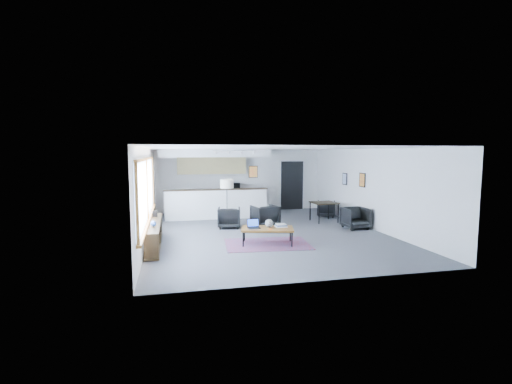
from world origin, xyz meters
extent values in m
cube|color=#49494C|center=(0.00, 0.00, -0.01)|extent=(7.00, 9.00, 0.01)
cube|color=white|center=(0.00, 0.00, 2.60)|extent=(7.00, 9.00, 0.01)
cube|color=silver|center=(0.00, 4.50, 1.30)|extent=(7.00, 0.01, 2.60)
cube|color=silver|center=(0.00, -4.50, 1.30)|extent=(7.00, 0.01, 2.60)
cube|color=silver|center=(-3.50, 0.00, 1.30)|extent=(0.01, 9.00, 2.60)
cube|color=silver|center=(3.50, 0.00, 1.30)|extent=(0.01, 9.00, 2.60)
cube|color=#8CBFFF|center=(-3.47, -0.90, 1.50)|extent=(0.02, 5.80, 1.55)
cube|color=brown|center=(-3.44, -0.90, 0.70)|extent=(0.10, 5.95, 0.06)
cube|color=brown|center=(-3.45, -0.90, 2.30)|extent=(0.06, 5.95, 0.06)
cube|color=brown|center=(-3.45, -3.80, 1.50)|extent=(0.06, 0.06, 1.60)
cube|color=brown|center=(-3.45, -0.90, 1.50)|extent=(0.06, 0.06, 1.60)
cube|color=brown|center=(-3.45, 2.00, 1.50)|extent=(0.06, 0.06, 1.60)
cube|color=black|center=(-3.30, -1.00, 0.62)|extent=(0.35, 3.00, 0.05)
cube|color=black|center=(-3.30, -1.00, 0.05)|extent=(0.35, 3.00, 0.05)
cube|color=black|center=(-3.30, -2.45, 0.33)|extent=(0.33, 0.04, 0.55)
cube|color=black|center=(-3.30, -1.00, 0.33)|extent=(0.33, 0.04, 0.55)
cube|color=black|center=(-3.30, 0.45, 0.33)|extent=(0.33, 0.04, 0.55)
cube|color=#3359A5|center=(-3.30, -2.30, 0.17)|extent=(0.18, 0.04, 0.20)
cube|color=silver|center=(-3.30, -2.13, 0.18)|extent=(0.18, 0.04, 0.22)
cube|color=maroon|center=(-3.30, -1.96, 0.20)|extent=(0.18, 0.04, 0.24)
cube|color=black|center=(-3.30, -1.79, 0.17)|extent=(0.18, 0.04, 0.20)
cube|color=#3359A5|center=(-3.30, -1.62, 0.18)|extent=(0.18, 0.04, 0.22)
cube|color=silver|center=(-3.30, -1.45, 0.20)|extent=(0.18, 0.04, 0.24)
cube|color=maroon|center=(-3.30, -1.28, 0.17)|extent=(0.18, 0.04, 0.20)
cube|color=black|center=(-3.30, -1.11, 0.18)|extent=(0.18, 0.04, 0.22)
cube|color=#3359A5|center=(-3.30, -0.94, 0.20)|extent=(0.18, 0.03, 0.24)
cube|color=silver|center=(-3.30, -0.77, 0.17)|extent=(0.18, 0.03, 0.20)
cube|color=maroon|center=(-3.30, -0.60, 0.18)|extent=(0.18, 0.03, 0.22)
cube|color=black|center=(-3.30, -0.43, 0.20)|extent=(0.18, 0.04, 0.24)
cube|color=black|center=(-3.30, -0.20, 0.73)|extent=(0.14, 0.02, 0.18)
sphere|color=#264C99|center=(-3.28, -1.60, 0.71)|extent=(0.14, 0.14, 0.14)
cube|color=white|center=(-1.20, 2.70, 0.55)|extent=(3.80, 0.25, 1.10)
cube|color=black|center=(-1.20, 2.70, 1.11)|extent=(3.85, 0.32, 0.04)
cube|color=white|center=(-1.20, 4.15, 0.45)|extent=(3.80, 0.60, 0.90)
cube|color=#2D2D2D|center=(-1.20, 4.15, 0.91)|extent=(3.82, 0.62, 0.04)
cube|color=tan|center=(-1.20, 4.30, 1.95)|extent=(2.80, 0.35, 0.70)
cube|color=white|center=(-1.20, 3.60, 2.45)|extent=(4.20, 1.80, 0.30)
cube|color=black|center=(0.20, 2.71, 1.75)|extent=(0.35, 0.03, 0.45)
cube|color=orange|center=(0.20, 2.69, 1.75)|extent=(0.30, 0.01, 0.40)
cube|color=black|center=(2.30, 4.42, 1.05)|extent=(1.00, 0.12, 2.10)
cube|color=white|center=(1.78, 4.43, 1.05)|extent=(0.06, 0.10, 2.10)
cube|color=white|center=(2.82, 4.43, 1.05)|extent=(0.06, 0.10, 2.10)
cube|color=white|center=(2.30, 4.43, 2.12)|extent=(1.10, 0.10, 0.06)
cube|color=silver|center=(-0.60, 2.20, 2.56)|extent=(1.60, 0.04, 0.04)
cylinder|color=silver|center=(-1.25, 2.20, 2.48)|extent=(0.07, 0.07, 0.09)
cylinder|color=silver|center=(-0.80, 2.20, 2.48)|extent=(0.07, 0.07, 0.09)
cylinder|color=silver|center=(-0.35, 2.20, 2.48)|extent=(0.07, 0.07, 0.09)
cylinder|color=silver|center=(0.10, 2.20, 2.48)|extent=(0.07, 0.07, 0.09)
cube|color=black|center=(3.47, 0.40, 1.55)|extent=(0.03, 0.38, 0.48)
cube|color=orange|center=(3.46, 0.40, 1.55)|extent=(0.00, 0.32, 0.42)
cube|color=black|center=(3.47, 1.70, 1.50)|extent=(0.03, 0.34, 0.44)
cube|color=#859FC5|center=(3.46, 1.70, 1.50)|extent=(0.00, 0.28, 0.38)
cube|color=#5A3049|center=(-0.33, -1.47, 0.01)|extent=(2.37, 1.72, 0.01)
cube|color=brown|center=(-0.33, -1.47, 0.43)|extent=(1.52, 1.06, 0.05)
cube|color=black|center=(-1.02, -1.63, 0.20)|extent=(0.04, 0.04, 0.40)
cube|color=black|center=(-0.87, -1.01, 0.20)|extent=(0.04, 0.04, 0.40)
cube|color=black|center=(0.22, -1.93, 0.20)|extent=(0.04, 0.04, 0.40)
cube|color=black|center=(0.37, -1.31, 0.20)|extent=(0.04, 0.04, 0.40)
cube|color=black|center=(-0.40, -1.78, 0.39)|extent=(1.29, 0.35, 0.03)
cube|color=black|center=(-0.25, -1.16, 0.39)|extent=(1.29, 0.35, 0.03)
cube|color=black|center=(-0.69, -1.44, 0.46)|extent=(0.33, 0.24, 0.02)
cube|color=black|center=(-0.69, -1.32, 0.58)|extent=(0.32, 0.07, 0.21)
cube|color=blue|center=(-0.69, -1.32, 0.58)|extent=(0.29, 0.05, 0.18)
sphere|color=gray|center=(-0.26, -1.43, 0.56)|extent=(0.22, 0.22, 0.22)
cube|color=silver|center=(0.06, -1.46, 0.47)|extent=(0.31, 0.25, 0.04)
cube|color=#3359A5|center=(0.06, -1.46, 0.50)|extent=(0.28, 0.23, 0.03)
cube|color=silver|center=(0.05, -1.48, 0.53)|extent=(0.26, 0.21, 0.03)
cube|color=#E5590C|center=(-0.30, -1.67, 0.46)|extent=(0.13, 0.13, 0.01)
imported|color=black|center=(-1.00, 0.97, 0.37)|extent=(0.83, 0.79, 0.75)
imported|color=black|center=(0.19, 0.87, 0.40)|extent=(0.91, 0.87, 0.80)
cylinder|color=black|center=(-1.00, 1.42, 0.01)|extent=(0.36, 0.36, 0.03)
cylinder|color=black|center=(-1.00, 1.42, 0.69)|extent=(0.03, 0.03, 1.32)
cylinder|color=beige|center=(-1.00, 1.42, 1.42)|extent=(0.60, 0.60, 0.29)
cube|color=black|center=(2.50, 1.32, 0.68)|extent=(0.88, 0.88, 0.04)
cylinder|color=black|center=(2.15, 0.93, 0.33)|extent=(0.04, 0.04, 0.67)
cylinder|color=black|center=(2.11, 1.67, 0.33)|extent=(0.04, 0.04, 0.67)
cylinder|color=black|center=(2.89, 0.98, 0.33)|extent=(0.04, 0.04, 0.67)
cylinder|color=black|center=(2.85, 1.72, 0.33)|extent=(0.04, 0.04, 0.67)
imported|color=black|center=(3.00, -0.09, 0.33)|extent=(0.65, 0.61, 0.65)
imported|color=black|center=(3.00, 2.27, 0.29)|extent=(0.74, 0.72, 0.59)
imported|color=black|center=(-0.32, 4.15, 1.11)|extent=(0.56, 0.36, 0.36)
camera|label=1|loc=(-2.80, -10.97, 2.45)|focal=26.00mm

